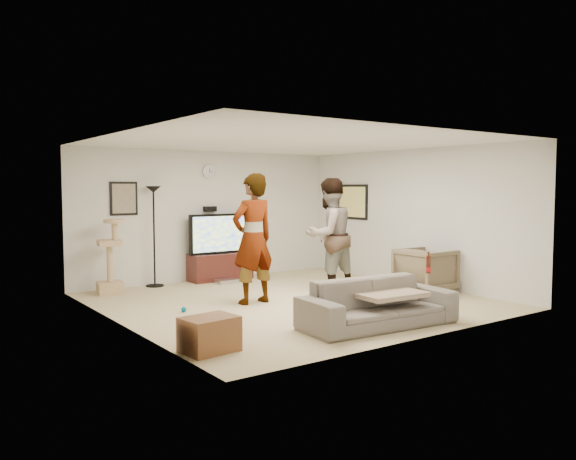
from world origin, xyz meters
TOP-DOWN VIEW (x-y plane):
  - floor at (0.00, 0.00)m, footprint 5.50×5.50m
  - ceiling at (0.00, 0.00)m, footprint 5.50×5.50m
  - wall_back at (0.00, 2.75)m, footprint 5.50×0.04m
  - wall_front at (0.00, -2.75)m, footprint 5.50×0.04m
  - wall_left at (-2.75, 0.00)m, footprint 0.04×5.50m
  - wall_right at (2.75, 0.00)m, footprint 0.04×5.50m
  - wall_clock at (0.00, 2.72)m, footprint 0.26×0.04m
  - wall_speaker at (0.00, 2.69)m, footprint 0.25×0.10m
  - picture_back at (-1.70, 2.73)m, footprint 0.42×0.03m
  - picture_right at (2.73, 1.60)m, footprint 0.03×0.78m
  - tv_stand at (0.11, 2.50)m, footprint 1.24×0.45m
  - console_box at (0.03, 2.11)m, footprint 0.40×0.30m
  - tv at (0.11, 2.50)m, footprint 1.30×0.08m
  - tv_screen at (0.11, 2.46)m, footprint 1.19×0.01m
  - floor_lamp at (-1.22, 2.55)m, footprint 0.32×0.32m
  - cat_tree at (-2.12, 2.31)m, footprint 0.47×0.47m
  - person_left at (-0.59, 0.20)m, footprint 0.77×0.53m
  - person_right at (0.98, 0.25)m, footprint 0.97×0.77m
  - sofa at (-0.08, -2.02)m, footprint 2.15×1.01m
  - throw_blanket at (0.07, -2.02)m, footprint 0.95×0.76m
  - beer_bottle at (0.88, -2.02)m, footprint 0.06×0.06m
  - armchair at (2.29, -0.76)m, footprint 0.84×0.82m
  - side_table at (-2.40, -1.77)m, footprint 0.62×0.49m
  - toy_ball at (-1.75, 0.23)m, footprint 0.08×0.08m

SIDE VIEW (x-z plane):
  - floor at x=0.00m, z-range -0.02..0.00m
  - console_box at x=0.03m, z-range 0.00..0.07m
  - toy_ball at x=-1.75m, z-range 0.00..0.08m
  - side_table at x=-2.40m, z-range 0.00..0.39m
  - tv_stand at x=0.11m, z-range 0.00..0.52m
  - sofa at x=-0.08m, z-range 0.00..0.61m
  - armchair at x=2.29m, z-range 0.00..0.77m
  - throw_blanket at x=0.07m, z-range 0.38..0.44m
  - cat_tree at x=-2.12m, z-range 0.00..1.27m
  - beer_bottle at x=0.88m, z-range 0.61..0.86m
  - tv at x=0.11m, z-range 0.52..1.29m
  - tv_screen at x=0.11m, z-range 0.56..1.24m
  - floor_lamp at x=-1.22m, z-range 0.00..1.82m
  - person_right at x=0.98m, z-range 0.00..1.96m
  - person_left at x=-0.59m, z-range 0.00..2.01m
  - wall_back at x=0.00m, z-range 0.00..2.50m
  - wall_front at x=0.00m, z-range 0.00..2.50m
  - wall_left at x=-2.75m, z-range 0.00..2.50m
  - wall_right at x=2.75m, z-range 0.00..2.50m
  - wall_speaker at x=0.00m, z-range 1.33..1.43m
  - picture_right at x=2.73m, z-range 1.19..1.81m
  - picture_back at x=-1.70m, z-range 1.34..1.86m
  - wall_clock at x=0.00m, z-range 1.97..2.23m
  - ceiling at x=0.00m, z-range 2.50..2.52m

